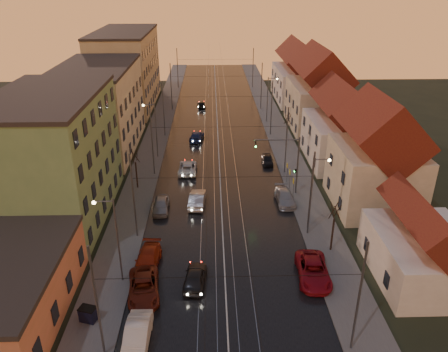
{
  "coord_description": "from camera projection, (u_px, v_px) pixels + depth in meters",
  "views": [
    {
      "loc": [
        -0.98,
        -28.47,
        23.99
      ],
      "look_at": [
        0.36,
        17.05,
        2.89
      ],
      "focal_mm": 35.0,
      "sensor_mm": 36.0,
      "label": 1
    }
  ],
  "objects": [
    {
      "name": "catenary_pole_l_4",
      "position": [
        171.0,
        87.0,
        82.78
      ],
      "size": [
        0.16,
        0.16,
        9.0
      ],
      "primitive_type": "cylinder",
      "color": "#595B60",
      "rests_on": "ground"
    },
    {
      "name": "ground",
      "position": [
        226.0,
        295.0,
        35.93
      ],
      "size": [
        160.0,
        160.0,
        0.0
      ],
      "primitive_type": "plane",
      "color": "black",
      "rests_on": "ground"
    },
    {
      "name": "tram_rail_0",
      "position": [
        204.0,
        133.0,
        72.13
      ],
      "size": [
        0.06,
        120.0,
        0.03
      ],
      "primitive_type": "cube",
      "color": "gray",
      "rests_on": "road"
    },
    {
      "name": "tram_rail_3",
      "position": [
        231.0,
        133.0,
        72.24
      ],
      "size": [
        0.06,
        120.0,
        0.03
      ],
      "primitive_type": "cube",
      "color": "gray",
      "rests_on": "road"
    },
    {
      "name": "catenary_pole_l_5",
      "position": [
        178.0,
        69.0,
        99.11
      ],
      "size": [
        0.16,
        0.16,
        9.0
      ],
      "primitive_type": "cylinder",
      "color": "#595B60",
      "rests_on": "ground"
    },
    {
      "name": "parked_right_0",
      "position": [
        313.0,
        271.0,
        37.57
      ],
      "size": [
        2.97,
        5.84,
        1.58
      ],
      "primitive_type": "imported",
      "rotation": [
        0.0,
        0.0,
        -0.06
      ],
      "color": "maroon",
      "rests_on": "ground"
    },
    {
      "name": "house_right_0",
      "position": [
        425.0,
        248.0,
        36.97
      ],
      "size": [
        8.16,
        10.2,
        5.8
      ],
      "color": "silver",
      "rests_on": "ground"
    },
    {
      "name": "driving_car_0",
      "position": [
        195.0,
        277.0,
        36.85
      ],
      "size": [
        2.2,
        4.52,
        1.48
      ],
      "primitive_type": "imported",
      "rotation": [
        0.0,
        0.0,
        3.04
      ],
      "color": "black",
      "rests_on": "ground"
    },
    {
      "name": "catenary_pole_r_4",
      "position": [
        261.0,
        87.0,
        83.24
      ],
      "size": [
        0.16,
        0.16,
        9.0
      ],
      "primitive_type": "cylinder",
      "color": "#595B60",
      "rests_on": "ground"
    },
    {
      "name": "parked_right_2",
      "position": [
        267.0,
        160.0,
        60.48
      ],
      "size": [
        1.58,
        3.69,
        1.24
      ],
      "primitive_type": "imported",
      "rotation": [
        0.0,
        0.0,
        -0.03
      ],
      "color": "black",
      "rests_on": "ground"
    },
    {
      "name": "parked_left_2",
      "position": [
        148.0,
        260.0,
        39.12
      ],
      "size": [
        2.35,
        5.12,
        1.45
      ],
      "primitive_type": "imported",
      "rotation": [
        0.0,
        0.0,
        -0.06
      ],
      "color": "maroon",
      "rests_on": "ground"
    },
    {
      "name": "catenary_pole_l_1",
      "position": [
        134.0,
        197.0,
        41.97
      ],
      "size": [
        0.16,
        0.16,
        9.0
      ],
      "primitive_type": "cylinder",
      "color": "#595B60",
      "rests_on": "ground"
    },
    {
      "name": "house_right_4",
      "position": [
        299.0,
        76.0,
        89.58
      ],
      "size": [
        9.18,
        16.32,
        10.0
      ],
      "color": "silver",
      "rests_on": "ground"
    },
    {
      "name": "catenary_pole_r_1",
      "position": [
        311.0,
        195.0,
        42.43
      ],
      "size": [
        0.16,
        0.16,
        9.0
      ],
      "primitive_type": "cylinder",
      "color": "#595B60",
      "rests_on": "ground"
    },
    {
      "name": "catenary_pole_r_3",
      "position": [
        272.0,
        109.0,
        69.64
      ],
      "size": [
        0.16,
        0.16,
        9.0
      ],
      "primitive_type": "cylinder",
      "color": "#595B60",
      "rests_on": "ground"
    },
    {
      "name": "catenary_pole_l_2",
      "position": [
        152.0,
        143.0,
        55.58
      ],
      "size": [
        0.16,
        0.16,
        9.0
      ],
      "primitive_type": "cylinder",
      "color": "#595B60",
      "rests_on": "ground"
    },
    {
      "name": "parked_right_1",
      "position": [
        285.0,
        197.0,
        50.13
      ],
      "size": [
        2.11,
        4.87,
        1.4
      ],
      "primitive_type": "imported",
      "rotation": [
        0.0,
        0.0,
        0.03
      ],
      "color": "#A4A4A9",
      "rests_on": "ground"
    },
    {
      "name": "bare_tree_0",
      "position": [
        136.0,
        170.0,
        52.75
      ],
      "size": [
        1.09,
        1.09,
        5.11
      ],
      "color": "black",
      "rests_on": "ground"
    },
    {
      "name": "driving_car_2",
      "position": [
        188.0,
        167.0,
        57.85
      ],
      "size": [
        2.4,
        5.08,
        1.4
      ],
      "primitive_type": "imported",
      "rotation": [
        0.0,
        0.0,
        3.13
      ],
      "color": "silver",
      "rests_on": "ground"
    },
    {
      "name": "tram_rail_2",
      "position": [
        222.0,
        133.0,
        72.2
      ],
      "size": [
        0.06,
        120.0,
        0.03
      ],
      "primitive_type": "cube",
      "color": "gray",
      "rests_on": "road"
    },
    {
      "name": "tram_rail_1",
      "position": [
        213.0,
        133.0,
        72.16
      ],
      "size": [
        0.06,
        120.0,
        0.03
      ],
      "primitive_type": "cube",
      "color": "gray",
      "rests_on": "road"
    },
    {
      "name": "catenary_pole_r_2",
      "position": [
        286.0,
        141.0,
        56.03
      ],
      "size": [
        0.16,
        0.16,
        9.0
      ],
      "primitive_type": "cylinder",
      "color": "#595B60",
      "rests_on": "ground"
    },
    {
      "name": "sidewalk_right",
      "position": [
        278.0,
        133.0,
        72.44
      ],
      "size": [
        4.0,
        120.0,
        0.15
      ],
      "primitive_type": "cube",
      "color": "#4C4C4C",
      "rests_on": "ground"
    },
    {
      "name": "house_right_2",
      "position": [
        343.0,
        129.0,
        59.83
      ],
      "size": [
        9.18,
        12.24,
        9.2
      ],
      "color": "silver",
      "rests_on": "ground"
    },
    {
      "name": "catenary_pole_l_3",
      "position": [
        164.0,
        109.0,
        69.18
      ],
      "size": [
        0.16,
        0.16,
        9.0
      ],
      "primitive_type": "cylinder",
      "color": "#595B60",
      "rests_on": "ground"
    },
    {
      "name": "catenary_pole_l_0",
      "position": [
        97.0,
        304.0,
        28.37
      ],
      "size": [
        0.16,
        0.16,
        9.0
      ],
      "primitive_type": "cylinder",
      "color": "#595B60",
      "rests_on": "ground"
    },
    {
      "name": "apartment_left_2",
      "position": [
        99.0,
        110.0,
        63.78
      ],
      "size": [
        10.0,
        20.0,
        12.0
      ],
      "primitive_type": "cube",
      "color": "#B1A889",
      "rests_on": "ground"
    },
    {
      "name": "parked_left_1",
      "position": [
        144.0,
        287.0,
        35.64
      ],
      "size": [
        3.14,
        5.61,
        1.48
      ],
      "primitive_type": "imported",
      "rotation": [
        0.0,
        0.0,
        0.13
      ],
      "color": "#5A1A0F",
      "rests_on": "ground"
    },
    {
      "name": "road",
      "position": [
        218.0,
        134.0,
        72.2
      ],
      "size": [
        16.0,
        120.0,
        0.04
      ],
      "primitive_type": "cube",
      "color": "black",
      "rests_on": "ground"
    },
    {
      "name": "driving_car_4",
      "position": [
        201.0,
        105.0,
        86.03
      ],
      "size": [
        1.81,
        3.78,
        1.25
      ],
      "primitive_type": "imported",
      "rotation": [
        0.0,
        0.0,
        3.24
      ],
      "color": "black",
      "rests_on": "ground"
    },
    {
      "name": "street_lamp_2",
      "position": [
        154.0,
        125.0,
        60.84
      ],
      "size": [
        1.75,
        0.32,
        8.0
      ],
      "color": "#595B60",
      "rests_on": "ground"
    },
    {
      "name": "sidewalk_left",
      "position": [
        157.0,
        134.0,
        71.91
      ],
      "size": [
        4.0,
        120.0,
        0.15
      ],
      "primitive_type": "cube",
      "color": "#4C4C4C",
      "rests_on": "ground"
    },
    {
      "name": "driving_car_1",
      "position": [
        197.0,
        199.0,
        49.55
      ],
      "size": [
        2.01,
        4.92,
        1.59
      ],
      "primitive_type": "imported",
      "rotation": [
        0.0,
        0.0,
        3.07
      ],
      "color": "#97969B",
      "rests_on": "ground"
    },
    {
      "name": "traffic_light_mast",
      "position": [
        290.0,
        158.0,
        50.53
      ],
      "size": [
        5.3,
        0.32,
        7.2
      ],
      "color": "#595B60",
      "rests_on": "ground"
    },
    {
      "name": "bare_tree_1",
      "position": [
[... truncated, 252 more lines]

